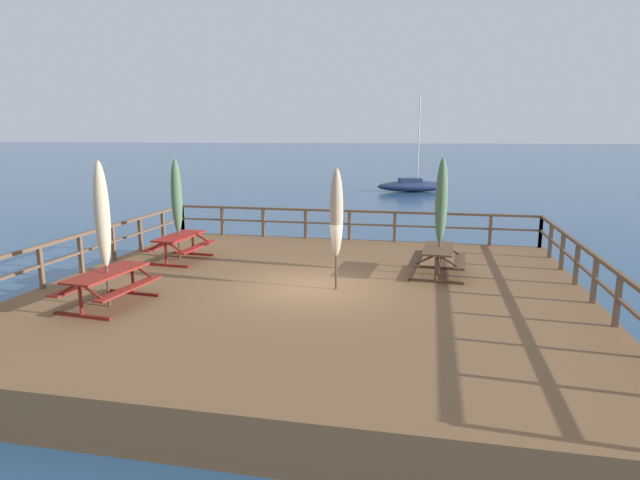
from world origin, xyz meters
name	(u,v)px	position (x,y,z in m)	size (l,w,h in m)	color
ground_plane	(312,320)	(0.00, 0.00, 0.00)	(600.00, 600.00, 0.00)	navy
wooden_deck	(312,303)	(0.00, 0.00, 0.44)	(13.22, 12.50, 0.88)	brown
railing_waterside_far	(349,220)	(0.00, 6.10, 1.62)	(13.02, 0.10, 1.09)	brown
railing_side_left	(80,247)	(-6.46, 0.00, 1.62)	(0.10, 12.30, 1.09)	brown
railing_side_right	(596,271)	(6.46, 0.00, 1.62)	(0.10, 12.30, 1.09)	brown
picnic_table_mid_centre	(108,281)	(-4.10, -2.35, 1.45)	(1.59, 2.19, 0.78)	maroon
picnic_table_back_right	(180,242)	(-4.51, 1.93, 1.44)	(1.52, 2.01, 0.78)	maroon
picnic_table_front_right	(438,255)	(3.07, 1.72, 1.44)	(1.53, 1.92, 0.78)	brown
patio_umbrella_tall_mid_left	(102,215)	(-4.05, -2.43, 2.91)	(0.32, 0.32, 3.19)	#4C3828
patio_umbrella_tall_back_left	(177,197)	(-4.54, 1.96, 2.81)	(0.32, 0.32, 3.03)	#4C3828
patio_umbrella_tall_back_right	(441,202)	(3.09, 1.79, 2.88)	(0.32, 0.32, 3.14)	#4C3828
patio_umbrella_tall_front	(337,213)	(0.62, -0.11, 2.76)	(0.32, 0.32, 2.95)	#4C3828
sailboat_distant	(413,186)	(1.42, 31.86, 0.51)	(6.23, 3.25, 7.72)	navy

